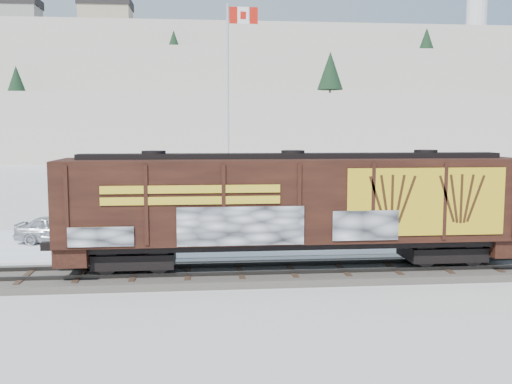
{
  "coord_description": "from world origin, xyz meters",
  "views": [
    {
      "loc": [
        -3.47,
        -21.56,
        5.69
      ],
      "look_at": [
        -1.08,
        3.0,
        3.0
      ],
      "focal_mm": 40.0,
      "sensor_mm": 36.0,
      "label": 1
    }
  ],
  "objects": [
    {
      "name": "ground",
      "position": [
        0.0,
        0.0,
        0.0
      ],
      "size": [
        500.0,
        500.0,
        0.0
      ],
      "primitive_type": "plane",
      "color": "white",
      "rests_on": "ground"
    },
    {
      "name": "rail_track",
      "position": [
        0.0,
        0.0,
        0.15
      ],
      "size": [
        50.0,
        3.4,
        0.43
      ],
      "color": "#59544C",
      "rests_on": "ground"
    },
    {
      "name": "parking_strip",
      "position": [
        0.0,
        7.5,
        0.01
      ],
      "size": [
        40.0,
        8.0,
        0.03
      ],
      "primitive_type": "cube",
      "color": "white",
      "rests_on": "ground"
    },
    {
      "name": "hillside",
      "position": [
        -0.05,
        139.79,
        14.37
      ],
      "size": [
        360.0,
        110.0,
        93.0
      ],
      "color": "white",
      "rests_on": "ground"
    },
    {
      "name": "hopper_railcar",
      "position": [
        0.04,
        -0.01,
        2.87
      ],
      "size": [
        17.53,
        3.06,
        4.38
      ],
      "color": "black",
      "rests_on": "rail_track"
    },
    {
      "name": "flagpole",
      "position": [
        -1.65,
        14.01,
        5.07
      ],
      "size": [
        2.3,
        0.9,
        13.35
      ],
      "color": "silver",
      "rests_on": "ground"
    },
    {
      "name": "car_silver",
      "position": [
        -10.65,
        7.57,
        0.74
      ],
      "size": [
        4.34,
        2.24,
        1.41
      ],
      "primitive_type": "imported",
      "rotation": [
        0.0,
        0.0,
        1.43
      ],
      "color": "silver",
      "rests_on": "parking_strip"
    },
    {
      "name": "car_white",
      "position": [
        1.92,
        6.27,
        0.73
      ],
      "size": [
        4.39,
        1.87,
        1.41
      ],
      "primitive_type": "imported",
      "rotation": [
        0.0,
        0.0,
        1.48
      ],
      "color": "silver",
      "rests_on": "parking_strip"
    },
    {
      "name": "car_dark",
      "position": [
        8.04,
        6.71,
        0.64
      ],
      "size": [
        4.52,
        2.68,
        1.23
      ],
      "primitive_type": "imported",
      "rotation": [
        0.0,
        0.0,
        1.33
      ],
      "color": "black",
      "rests_on": "parking_strip"
    }
  ]
}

